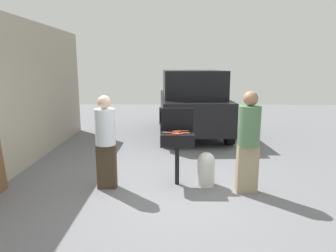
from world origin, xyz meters
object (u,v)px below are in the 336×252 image
Objects in this scene: bbq_grill at (177,141)px; person_right at (249,139)px; hot_dog_1 at (178,131)px; hot_dog_6 at (175,134)px; hot_dog_7 at (175,133)px; hot_dog_8 at (177,132)px; hot_dog_4 at (185,131)px; parked_minivan at (191,102)px; hot_dog_2 at (179,134)px; person_left at (106,139)px; hot_dog_0 at (186,133)px; hot_dog_3 at (176,132)px; propane_tank at (206,168)px; hot_dog_5 at (167,133)px.

person_right is (1.20, -0.34, 0.13)m from bbq_grill.
hot_dog_1 is 0.28m from hot_dog_6.
hot_dog_7 is 1.00× the size of hot_dog_8.
hot_dog_1 and hot_dog_4 have the same top height.
hot_dog_6 is at bearing -83.91° from hot_dog_7.
hot_dog_2 is at bearing 80.93° from parked_minivan.
person_left is at bearing -177.20° from hot_dog_2.
parked_minivan is at bearing 59.30° from person_left.
hot_dog_0 and hot_dog_3 have the same top height.
hot_dog_0 is 1.00× the size of hot_dog_2.
hot_dog_4 and hot_dog_7 have the same top height.
hot_dog_7 is 0.08× the size of person_left.
propane_tank is 4.43m from parked_minivan.
hot_dog_8 is at bearing -99.59° from hot_dog_1.
hot_dog_8 is at bearing -143.16° from hot_dog_4.
hot_dog_5 reaches higher than bbq_grill.
hot_dog_8 is at bearing -0.74° from person_left.
hot_dog_0 is at bearing 23.65° from hot_dog_2.
hot_dog_0 is 0.18m from hot_dog_4.
person_left reaches higher than hot_dog_3.
hot_dog_1 is (-0.13, 0.19, 0.00)m from hot_dog_0.
person_right is 0.39× the size of parked_minivan.
propane_tank is (0.71, 0.01, -0.66)m from hot_dog_5.
hot_dog_6 is (-0.07, -0.04, 0.00)m from hot_dog_2.
person_left is (-1.23, -0.25, -0.08)m from hot_dog_3.
hot_dog_5 is 0.21× the size of propane_tank.
hot_dog_6 is at bearing -91.37° from hot_dog_3.
parked_minivan is at bearing 83.24° from bbq_grill.
bbq_grill is 0.23m from hot_dog_0.
hot_dog_2 is at bearing -33.56° from hot_dog_7.
hot_dog_8 is (-0.15, 0.08, 0.00)m from hot_dog_0.
hot_dog_1 is at bearing 80.39° from parked_minivan.
hot_dog_5 is 0.14m from hot_dog_7.
parked_minivan is (1.77, 4.53, 0.12)m from person_left.
hot_dog_5 is 0.19m from hot_dog_8.
hot_dog_4 is 0.32m from hot_dog_6.
bbq_grill is 7.48× the size of hot_dog_4.
hot_dog_2 is 4.49m from parked_minivan.
bbq_grill is 0.17m from hot_dog_3.
hot_dog_7 is at bearing -12.58° from hot_dog_5.
person_right is at bearing -8.42° from hot_dog_6.
parked_minivan is (0.70, 4.38, 0.04)m from hot_dog_5.
propane_tank is at bearing -19.45° from hot_dog_4.
hot_dog_5 is at bearing 139.72° from hot_dog_6.
hot_dog_7 reaches higher than bbq_grill.
hot_dog_0 is at bearing -86.79° from hot_dog_4.
hot_dog_8 is (-0.03, 0.13, 0.00)m from hot_dog_2.
hot_dog_7 is at bearing -124.90° from bbq_grill.
hot_dog_6 is at bearing 3.95° from person_right.
hot_dog_5 is at bearing 77.98° from parked_minivan.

